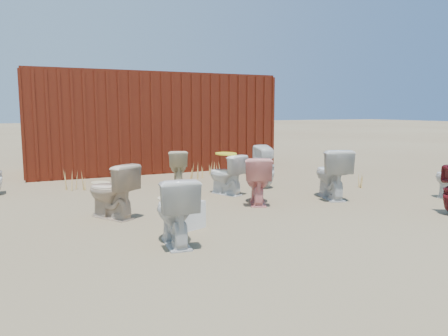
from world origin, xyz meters
name	(u,v)px	position (x,y,z in m)	size (l,w,h in m)	color
ground	(240,208)	(0.00, 0.00, 0.00)	(100.00, 100.00, 0.00)	brown
shipping_container	(149,122)	(0.00, 5.20, 1.20)	(6.00, 2.40, 2.40)	#490D0C
toilet_front_a	(175,211)	(-1.51, -1.35, 0.39)	(0.43, 0.76, 0.78)	silver
toilet_front_pink	(257,180)	(0.39, 0.16, 0.38)	(0.43, 0.75, 0.77)	pink
toilet_front_c	(331,174)	(1.74, -0.01, 0.43)	(0.48, 0.84, 0.86)	silver
toilet_back_beige_left	(111,191)	(-1.93, 0.17, 0.39)	(0.43, 0.76, 0.77)	beige
toilet_back_beige_right	(178,167)	(-0.14, 2.55, 0.35)	(0.39, 0.68, 0.69)	beige
toilet_back_yellowlid	(226,174)	(0.26, 1.08, 0.36)	(0.40, 0.71, 0.72)	white
toilet_back_e	(265,167)	(1.21, 1.33, 0.42)	(0.38, 0.38, 0.84)	white
yellow_lid	(226,154)	(0.26, 1.08, 0.74)	(0.37, 0.46, 0.03)	yellow
loose_tank	(186,216)	(-1.19, -0.83, 0.17)	(0.50, 0.20, 0.35)	silver
loose_lid_near	(169,199)	(-0.81, 1.08, 0.01)	(0.38, 0.49, 0.02)	beige
loose_lid_far	(101,183)	(-1.59, 3.23, 0.01)	(0.36, 0.47, 0.02)	beige
weed_clump_a	(74,181)	(-2.16, 2.73, 0.17)	(0.36, 0.36, 0.34)	tan
weed_clump_b	(198,172)	(0.47, 2.97, 0.16)	(0.32, 0.32, 0.32)	tan
weed_clump_c	(254,168)	(1.81, 2.85, 0.17)	(0.36, 0.36, 0.33)	tan
weed_clump_d	(123,175)	(-1.11, 3.25, 0.15)	(0.30, 0.30, 0.29)	tan
weed_clump_e	(213,168)	(1.05, 3.50, 0.15)	(0.34, 0.34, 0.30)	tan
weed_clump_f	(363,181)	(2.99, 0.57, 0.14)	(0.28, 0.28, 0.27)	tan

